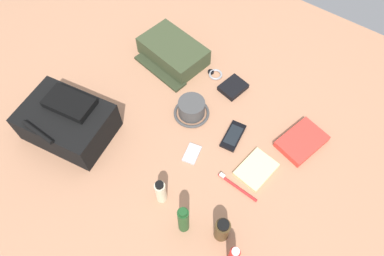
{
  "coord_description": "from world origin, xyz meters",
  "views": [
    {
      "loc": [
        -0.43,
        0.59,
        1.22
      ],
      "look_at": [
        0.0,
        0.0,
        0.04
      ],
      "focal_mm": 32.59,
      "sensor_mm": 36.0,
      "label": 1
    }
  ],
  "objects_px": {
    "cell_phone": "(233,136)",
    "media_player": "(192,154)",
    "lotion_bottle": "(161,192)",
    "wristwatch": "(215,74)",
    "toiletry_pouch": "(173,52)",
    "toothbrush": "(235,186)",
    "paperback_novel": "(302,142)",
    "bucket_hat": "(192,109)",
    "cologne_bottle": "(222,230)",
    "backpack": "(68,121)",
    "shampoo_bottle": "(183,220)",
    "notepad": "(256,169)",
    "wallet": "(233,87)",
    "sunscreen_spray": "(234,256)"
  },
  "relations": [
    {
      "from": "lotion_bottle",
      "to": "toothbrush",
      "type": "xyz_separation_m",
      "value": [
        -0.19,
        -0.2,
        -0.05
      ]
    },
    {
      "from": "paperback_novel",
      "to": "notepad",
      "type": "height_order",
      "value": "paperback_novel"
    },
    {
      "from": "lotion_bottle",
      "to": "cell_phone",
      "type": "xyz_separation_m",
      "value": [
        -0.07,
        -0.37,
        -0.05
      ]
    },
    {
      "from": "bucket_hat",
      "to": "notepad",
      "type": "distance_m",
      "value": 0.36
    },
    {
      "from": "lotion_bottle",
      "to": "notepad",
      "type": "xyz_separation_m",
      "value": [
        -0.22,
        -0.3,
        -0.05
      ]
    },
    {
      "from": "shampoo_bottle",
      "to": "paperback_novel",
      "type": "bearing_deg",
      "value": -108.12
    },
    {
      "from": "backpack",
      "to": "lotion_bottle",
      "type": "bearing_deg",
      "value": 178.9
    },
    {
      "from": "paperback_novel",
      "to": "toothbrush",
      "type": "distance_m",
      "value": 0.33
    },
    {
      "from": "backpack",
      "to": "cologne_bottle",
      "type": "bearing_deg",
      "value": -179.36
    },
    {
      "from": "bucket_hat",
      "to": "cologne_bottle",
      "type": "height_order",
      "value": "cologne_bottle"
    },
    {
      "from": "backpack",
      "to": "paperback_novel",
      "type": "bearing_deg",
      "value": -147.47
    },
    {
      "from": "toiletry_pouch",
      "to": "shampoo_bottle",
      "type": "relative_size",
      "value": 1.93
    },
    {
      "from": "toothbrush",
      "to": "media_player",
      "type": "bearing_deg",
      "value": -3.84
    },
    {
      "from": "backpack",
      "to": "wristwatch",
      "type": "height_order",
      "value": "backpack"
    },
    {
      "from": "wristwatch",
      "to": "notepad",
      "type": "distance_m",
      "value": 0.49
    },
    {
      "from": "toiletry_pouch",
      "to": "media_player",
      "type": "height_order",
      "value": "toiletry_pouch"
    },
    {
      "from": "backpack",
      "to": "cologne_bottle",
      "type": "distance_m",
      "value": 0.72
    },
    {
      "from": "shampoo_bottle",
      "to": "toiletry_pouch",
      "type": "bearing_deg",
      "value": -49.54
    },
    {
      "from": "cell_phone",
      "to": "media_player",
      "type": "bearing_deg",
      "value": 61.75
    },
    {
      "from": "toiletry_pouch",
      "to": "toothbrush",
      "type": "relative_size",
      "value": 1.9
    },
    {
      "from": "lotion_bottle",
      "to": "cell_phone",
      "type": "distance_m",
      "value": 0.38
    },
    {
      "from": "cell_phone",
      "to": "media_player",
      "type": "xyz_separation_m",
      "value": [
        0.09,
        0.16,
        -0.0
      ]
    },
    {
      "from": "bucket_hat",
      "to": "lotion_bottle",
      "type": "height_order",
      "value": "lotion_bottle"
    },
    {
      "from": "wristwatch",
      "to": "notepad",
      "type": "relative_size",
      "value": 0.47
    },
    {
      "from": "cologne_bottle",
      "to": "cell_phone",
      "type": "xyz_separation_m",
      "value": [
        0.18,
        -0.35,
        -0.05
      ]
    },
    {
      "from": "wallet",
      "to": "lotion_bottle",
      "type": "bearing_deg",
      "value": 106.56
    },
    {
      "from": "toiletry_pouch",
      "to": "wristwatch",
      "type": "height_order",
      "value": "toiletry_pouch"
    },
    {
      "from": "cell_phone",
      "to": "bucket_hat",
      "type": "bearing_deg",
      "value": 2.22
    },
    {
      "from": "bucket_hat",
      "to": "wallet",
      "type": "relative_size",
      "value": 1.37
    },
    {
      "from": "paperback_novel",
      "to": "wallet",
      "type": "height_order",
      "value": "paperback_novel"
    },
    {
      "from": "notepad",
      "to": "shampoo_bottle",
      "type": "bearing_deg",
      "value": 81.61
    },
    {
      "from": "shampoo_bottle",
      "to": "notepad",
      "type": "height_order",
      "value": "shampoo_bottle"
    },
    {
      "from": "paperback_novel",
      "to": "lotion_bottle",
      "type": "bearing_deg",
      "value": 58.83
    },
    {
      "from": "toiletry_pouch",
      "to": "toothbrush",
      "type": "bearing_deg",
      "value": 147.39
    },
    {
      "from": "backpack",
      "to": "paperback_novel",
      "type": "relative_size",
      "value": 1.73
    },
    {
      "from": "sunscreen_spray",
      "to": "shampoo_bottle",
      "type": "xyz_separation_m",
      "value": [
        0.19,
        0.01,
        0.02
      ]
    },
    {
      "from": "toothbrush",
      "to": "notepad",
      "type": "xyz_separation_m",
      "value": [
        -0.03,
        -0.1,
        0.0
      ]
    },
    {
      "from": "bucket_hat",
      "to": "media_player",
      "type": "bearing_deg",
      "value": 126.67
    },
    {
      "from": "lotion_bottle",
      "to": "wristwatch",
      "type": "bearing_deg",
      "value": -74.03
    },
    {
      "from": "cell_phone",
      "to": "notepad",
      "type": "height_order",
      "value": "notepad"
    },
    {
      "from": "paperback_novel",
      "to": "toothbrush",
      "type": "height_order",
      "value": "paperback_novel"
    },
    {
      "from": "wristwatch",
      "to": "paperback_novel",
      "type": "bearing_deg",
      "value": 169.26
    },
    {
      "from": "backpack",
      "to": "cell_phone",
      "type": "distance_m",
      "value": 0.66
    },
    {
      "from": "cell_phone",
      "to": "wristwatch",
      "type": "bearing_deg",
      "value": -42.97
    },
    {
      "from": "sunscreen_spray",
      "to": "paperback_novel",
      "type": "bearing_deg",
      "value": -88.2
    },
    {
      "from": "paperback_novel",
      "to": "wristwatch",
      "type": "relative_size",
      "value": 3.01
    },
    {
      "from": "toiletry_pouch",
      "to": "wallet",
      "type": "relative_size",
      "value": 2.94
    },
    {
      "from": "backpack",
      "to": "media_player",
      "type": "xyz_separation_m",
      "value": [
        -0.46,
        -0.2,
        -0.07
      ]
    },
    {
      "from": "toiletry_pouch",
      "to": "wristwatch",
      "type": "bearing_deg",
      "value": -171.5
    },
    {
      "from": "bucket_hat",
      "to": "wallet",
      "type": "height_order",
      "value": "bucket_hat"
    }
  ]
}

